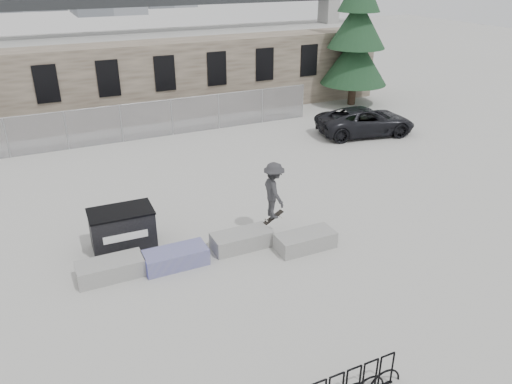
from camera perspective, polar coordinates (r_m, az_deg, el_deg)
ground at (r=16.63m, az=-6.27°, el=-7.24°), size 120.00×120.00×0.00m
stone_wall at (r=30.68m, az=-16.80°, el=11.59°), size 36.00×2.58×4.50m
chainlink_fence at (r=27.41m, az=-15.16°, el=7.61°), size 22.06×0.06×2.02m
planter_far_left at (r=15.99m, az=-16.29°, el=-8.37°), size 2.00×0.90×0.56m
planter_center_left at (r=16.10m, az=-9.19°, el=-7.35°), size 2.00×0.90×0.56m
planter_center_right at (r=16.85m, az=-1.67°, el=-5.42°), size 2.00×0.90×0.56m
planter_offset at (r=16.87m, az=5.67°, el=-5.50°), size 2.00×0.90×0.56m
dumpster at (r=17.25m, az=-15.01°, el=-4.08°), size 2.13×1.34×1.38m
spruce_tree at (r=33.84m, az=11.47°, el=17.59°), size 4.31×4.31×11.50m
truss_bridge at (r=70.06m, az=-14.17°, el=20.47°), size 70.00×3.00×9.80m
suv at (r=28.43m, az=12.40°, el=7.92°), size 5.80×3.48×1.51m
skateboarder at (r=16.90m, az=2.05°, el=0.17°), size 0.84×1.34×2.19m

